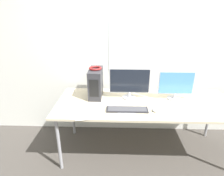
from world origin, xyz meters
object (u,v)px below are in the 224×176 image
(pc_tower, at_px, (96,83))
(keyboard, at_px, (127,109))
(monitor_main, at_px, (130,82))
(headphones, at_px, (95,68))
(monitor_right_near, at_px, (176,85))
(mouse, at_px, (155,110))
(cell_phone, at_px, (76,109))

(pc_tower, bearing_deg, keyboard, -44.69)
(monitor_main, xyz_separation_m, keyboard, (-0.04, -0.36, -0.21))
(headphones, bearing_deg, pc_tower, -90.00)
(monitor_right_near, relative_size, keyboard, 0.93)
(headphones, bearing_deg, keyboard, -44.75)
(headphones, height_order, mouse, headphones)
(monitor_main, bearing_deg, keyboard, -96.45)
(pc_tower, xyz_separation_m, keyboard, (0.42, -0.41, -0.18))
(headphones, xyz_separation_m, cell_phone, (-0.20, -0.41, -0.40))
(headphones, distance_m, monitor_right_near, 1.09)
(pc_tower, distance_m, monitor_main, 0.46)
(pc_tower, relative_size, mouse, 4.57)
(monitor_right_near, xyz_separation_m, keyboard, (-0.65, -0.34, -0.20))
(monitor_main, bearing_deg, mouse, -52.16)
(cell_phone, bearing_deg, monitor_right_near, 17.30)
(headphones, distance_m, cell_phone, 0.60)
(headphones, relative_size, cell_phone, 1.25)
(monitor_right_near, height_order, keyboard, monitor_right_near)
(monitor_right_near, bearing_deg, headphones, 175.95)
(headphones, xyz_separation_m, monitor_main, (0.46, -0.06, -0.18))
(mouse, distance_m, cell_phone, 0.95)
(mouse, bearing_deg, pc_tower, 150.32)
(cell_phone, bearing_deg, pc_tower, 66.06)
(monitor_main, xyz_separation_m, monitor_right_near, (0.61, -0.02, -0.02))
(pc_tower, xyz_separation_m, mouse, (0.74, -0.42, -0.18))
(mouse, bearing_deg, keyboard, 178.18)
(headphones, bearing_deg, cell_phone, -116.50)
(monitor_main, relative_size, cell_phone, 3.92)
(keyboard, bearing_deg, cell_phone, 179.40)
(headphones, bearing_deg, monitor_right_near, -4.05)
(pc_tower, relative_size, headphones, 2.37)
(keyboard, bearing_deg, pc_tower, 135.31)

